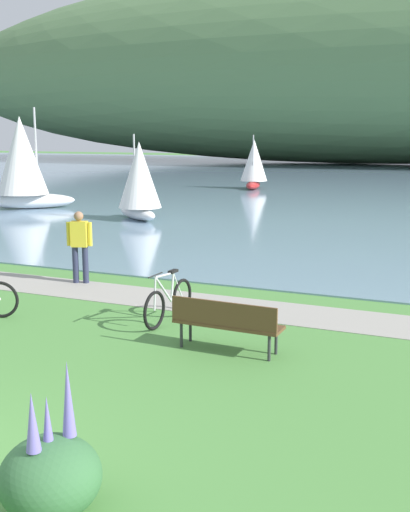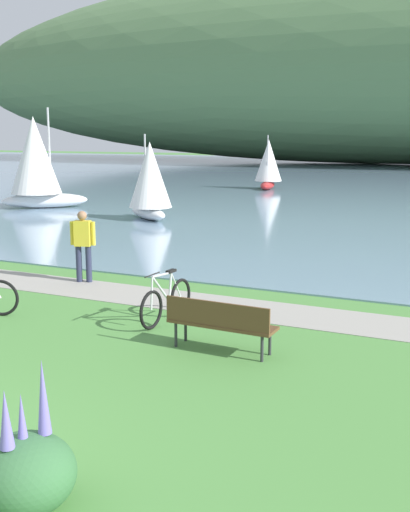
% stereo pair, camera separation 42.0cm
% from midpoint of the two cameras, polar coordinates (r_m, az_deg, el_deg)
% --- Properties ---
extents(distant_hillside, '(116.38, 28.00, 22.85)m').
position_cam_midpoint_polar(distant_hillside, '(76.34, 15.56, 16.75)').
color(distant_hillside, '#567A4C').
rests_on(distant_hillside, bay_water).
extents(shoreline_path, '(60.00, 1.50, 0.01)m').
position_cam_midpoint_polar(shoreline_path, '(13.18, -1.25, -4.13)').
color(shoreline_path, '#A39E93').
rests_on(shoreline_path, ground).
extents(park_bench_near_camera, '(1.81, 0.53, 0.88)m').
position_cam_midpoint_polar(park_bench_near_camera, '(10.03, 2.58, -6.00)').
color(park_bench_near_camera, brown).
rests_on(park_bench_near_camera, ground).
extents(bicycle_leaning_near_bench, '(0.15, 1.77, 1.01)m').
position_cam_midpoint_polar(bicycle_leaning_near_bench, '(11.67, -2.53, -4.16)').
color(bicycle_leaning_near_bench, black).
rests_on(bicycle_leaning_near_bench, ground).
extents(person_at_shoreline, '(0.59, 0.33, 1.71)m').
position_cam_midpoint_polar(person_at_shoreline, '(14.88, -10.33, 1.29)').
color(person_at_shoreline, '#282D47').
rests_on(person_at_shoreline, ground).
extents(echium_bush_mid_cluster, '(0.95, 0.95, 1.45)m').
position_cam_midpoint_polar(echium_bush_mid_cluster, '(6.26, -14.20, -18.61)').
color(echium_bush_mid_cluster, '#386B3D').
rests_on(echium_bush_mid_cluster, ground).
extents(sailboat_nearest_to_shore, '(3.82, 3.54, 4.63)m').
position_cam_midpoint_polar(sailboat_nearest_to_shore, '(30.24, -14.83, 8.39)').
color(sailboat_nearest_to_shore, white).
rests_on(sailboat_nearest_to_shore, bay_water).
extents(sailboat_mid_bay, '(2.02, 2.97, 3.37)m').
position_cam_midpoint_polar(sailboat_mid_bay, '(39.83, 6.13, 8.41)').
color(sailboat_mid_bay, '#B22323').
rests_on(sailboat_mid_bay, bay_water).
extents(sailboat_far_off, '(2.84, 2.59, 3.43)m').
position_cam_midpoint_polar(sailboat_far_off, '(25.29, -4.60, 6.97)').
color(sailboat_far_off, white).
rests_on(sailboat_far_off, bay_water).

